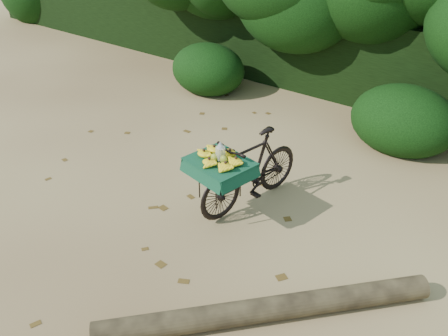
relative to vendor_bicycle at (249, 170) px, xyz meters
The scene contains 7 objects.
ground 1.30m from the vendor_bicycle, 106.86° to the right, with size 80.00×80.00×0.00m, color tan.
vendor_bicycle is the anchor object (origin of this frame).
fallen_log 2.26m from the vendor_bicycle, 50.28° to the right, with size 0.27×0.27×3.77m, color brown.
hedge_backdrop 5.21m from the vendor_bicycle, 93.69° to the left, with size 26.00×1.80×1.80m, color black.
tree_row 4.72m from the vendor_bicycle, 102.63° to the left, with size 14.50×2.00×4.00m, color black, non-canonical shape.
bush_clumps 3.20m from the vendor_bicycle, 87.04° to the left, with size 8.80×1.70×0.90m, color black, non-canonical shape.
leaf_litter 0.82m from the vendor_bicycle, 126.32° to the right, with size 7.00×7.30×0.01m, color #543D16, non-canonical shape.
Camera 1 is at (3.58, -3.80, 4.17)m, focal length 38.00 mm.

